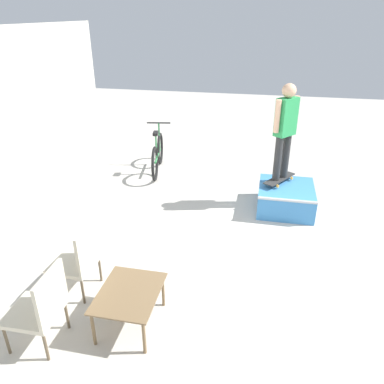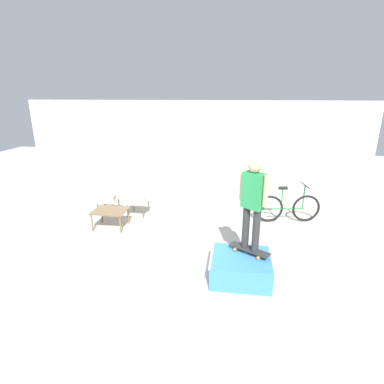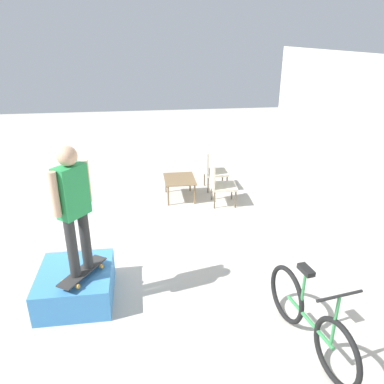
# 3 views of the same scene
# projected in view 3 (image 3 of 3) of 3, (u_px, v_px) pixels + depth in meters

# --- Properties ---
(ground_plane) EXTENTS (24.00, 24.00, 0.00)m
(ground_plane) POSITION_uv_depth(u_px,v_px,m) (119.00, 236.00, 6.72)
(ground_plane) COLOR #B7B2A8
(skate_ramp_box) EXTENTS (1.08, 0.96, 0.46)m
(skate_ramp_box) POSITION_uv_depth(u_px,v_px,m) (76.00, 284.00, 5.06)
(skate_ramp_box) COLOR #3D84C6
(skate_ramp_box) RESTS_ON ground_plane
(skateboard_on_ramp) EXTENTS (0.76, 0.57, 0.07)m
(skateboard_on_ramp) POSITION_uv_depth(u_px,v_px,m) (83.00, 272.00, 4.82)
(skateboard_on_ramp) COLOR #2D2D2D
(skateboard_on_ramp) RESTS_ON skate_ramp_box
(person_skater) EXTENTS (0.47, 0.39, 1.66)m
(person_skater) POSITION_uv_depth(u_px,v_px,m) (73.00, 202.00, 4.44)
(person_skater) COLOR #2D2D2D
(person_skater) RESTS_ON skateboard_on_ramp
(coffee_table) EXTENTS (0.82, 0.66, 0.45)m
(coffee_table) POSITION_uv_depth(u_px,v_px,m) (180.00, 181.00, 8.13)
(coffee_table) COLOR brown
(coffee_table) RESTS_ON ground_plane
(patio_chair_left) EXTENTS (0.53, 0.53, 0.93)m
(patio_chair_left) POSITION_uv_depth(u_px,v_px,m) (212.00, 169.00, 8.58)
(patio_chair_left) COLOR brown
(patio_chair_left) RESTS_ON ground_plane
(patio_chair_right) EXTENTS (0.55, 0.55, 0.93)m
(patio_chair_right) POSITION_uv_depth(u_px,v_px,m) (219.00, 182.00, 7.80)
(patio_chair_right) COLOR brown
(patio_chair_right) RESTS_ON ground_plane
(bicycle) EXTENTS (1.68, 0.52, 1.01)m
(bicycle) POSITION_uv_depth(u_px,v_px,m) (309.00, 319.00, 4.20)
(bicycle) COLOR black
(bicycle) RESTS_ON ground_plane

